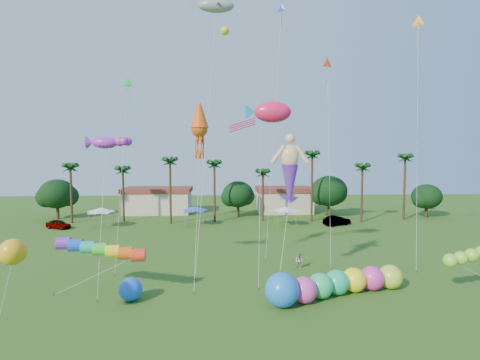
{
  "coord_description": "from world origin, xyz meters",
  "views": [
    {
      "loc": [
        -1.18,
        -20.73,
        11.15
      ],
      "look_at": [
        0.0,
        10.0,
        9.0
      ],
      "focal_mm": 28.0,
      "sensor_mm": 36.0,
      "label": 1
    }
  ],
  "objects_px": {
    "car_a": "(58,224)",
    "spectator_b": "(299,261)",
    "car_b": "(337,221)",
    "blue_ball": "(131,289)",
    "caterpillar_inflatable": "(331,284)"
  },
  "relations": [
    {
      "from": "car_a",
      "to": "spectator_b",
      "type": "relative_size",
      "value": 2.44
    },
    {
      "from": "car_b",
      "to": "blue_ball",
      "type": "height_order",
      "value": "blue_ball"
    },
    {
      "from": "spectator_b",
      "to": "blue_ball",
      "type": "bearing_deg",
      "value": -115.89
    },
    {
      "from": "car_a",
      "to": "caterpillar_inflatable",
      "type": "bearing_deg",
      "value": -105.68
    },
    {
      "from": "car_b",
      "to": "spectator_b",
      "type": "height_order",
      "value": "spectator_b"
    },
    {
      "from": "car_b",
      "to": "blue_ball",
      "type": "distance_m",
      "value": 38.15
    },
    {
      "from": "car_a",
      "to": "blue_ball",
      "type": "height_order",
      "value": "blue_ball"
    },
    {
      "from": "car_b",
      "to": "blue_ball",
      "type": "xyz_separation_m",
      "value": [
        -24.59,
        -29.17,
        0.14
      ]
    },
    {
      "from": "car_a",
      "to": "caterpillar_inflatable",
      "type": "relative_size",
      "value": 0.32
    },
    {
      "from": "blue_ball",
      "to": "car_b",
      "type": "bearing_deg",
      "value": 49.87
    },
    {
      "from": "car_a",
      "to": "blue_ball",
      "type": "xyz_separation_m",
      "value": [
        17.77,
        -28.19,
        0.21
      ]
    },
    {
      "from": "car_b",
      "to": "spectator_b",
      "type": "relative_size",
      "value": 2.79
    },
    {
      "from": "spectator_b",
      "to": "car_b",
      "type": "bearing_deg",
      "value": 101.58
    },
    {
      "from": "spectator_b",
      "to": "caterpillar_inflatable",
      "type": "xyz_separation_m",
      "value": [
        1.1,
        -7.28,
        0.25
      ]
    },
    {
      "from": "car_b",
      "to": "caterpillar_inflatable",
      "type": "height_order",
      "value": "caterpillar_inflatable"
    }
  ]
}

